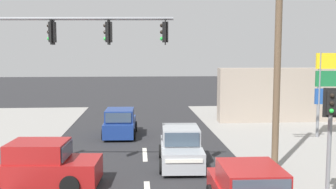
{
  "coord_description": "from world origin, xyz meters",
  "views": [
    {
      "loc": [
        -0.26,
        -9.39,
        4.52
      ],
      "look_at": [
        0.75,
        4.0,
        3.13
      ],
      "focal_mm": 42.0,
      "sensor_mm": 36.0,
      "label": 1
    }
  ],
  "objects_px": {
    "shopping_plaza_sign": "(334,83)",
    "pedestal_signal_right_kerb": "(330,128)",
    "hatchback_oncoming_near": "(120,123)",
    "traffic_signal_mast": "(43,59)",
    "utility_pole_midground_right": "(278,47)",
    "hatchback_receding_far": "(181,148)",
    "sedan_crossing_left": "(38,166)"
  },
  "relations": [
    {
      "from": "traffic_signal_mast",
      "to": "shopping_plaza_sign",
      "type": "height_order",
      "value": "traffic_signal_mast"
    },
    {
      "from": "traffic_signal_mast",
      "to": "shopping_plaza_sign",
      "type": "distance_m",
      "value": 15.36
    },
    {
      "from": "hatchback_receding_far",
      "to": "hatchback_oncoming_near",
      "type": "bearing_deg",
      "value": 114.84
    },
    {
      "from": "hatchback_receding_far",
      "to": "sedan_crossing_left",
      "type": "height_order",
      "value": "sedan_crossing_left"
    },
    {
      "from": "pedestal_signal_right_kerb",
      "to": "hatchback_oncoming_near",
      "type": "xyz_separation_m",
      "value": [
        -6.48,
        10.86,
        -1.71
      ]
    },
    {
      "from": "pedestal_signal_right_kerb",
      "to": "utility_pole_midground_right",
      "type": "bearing_deg",
      "value": 92.48
    },
    {
      "from": "pedestal_signal_right_kerb",
      "to": "hatchback_oncoming_near",
      "type": "bearing_deg",
      "value": 120.84
    },
    {
      "from": "shopping_plaza_sign",
      "to": "hatchback_receding_far",
      "type": "bearing_deg",
      "value": -151.81
    },
    {
      "from": "hatchback_oncoming_near",
      "to": "shopping_plaza_sign",
      "type": "bearing_deg",
      "value": -5.82
    },
    {
      "from": "utility_pole_midground_right",
      "to": "hatchback_oncoming_near",
      "type": "height_order",
      "value": "utility_pole_midground_right"
    },
    {
      "from": "hatchback_receding_far",
      "to": "sedan_crossing_left",
      "type": "xyz_separation_m",
      "value": [
        -5.16,
        -2.26,
        0.0
      ]
    },
    {
      "from": "utility_pole_midground_right",
      "to": "traffic_signal_mast",
      "type": "relative_size",
      "value": 1.32
    },
    {
      "from": "traffic_signal_mast",
      "to": "hatchback_receding_far",
      "type": "distance_m",
      "value": 6.44
    },
    {
      "from": "traffic_signal_mast",
      "to": "hatchback_oncoming_near",
      "type": "xyz_separation_m",
      "value": [
        2.19,
        7.89,
        -3.65
      ]
    },
    {
      "from": "pedestal_signal_right_kerb",
      "to": "sedan_crossing_left",
      "type": "height_order",
      "value": "pedestal_signal_right_kerb"
    },
    {
      "from": "sedan_crossing_left",
      "to": "hatchback_oncoming_near",
      "type": "bearing_deg",
      "value": 73.47
    },
    {
      "from": "sedan_crossing_left",
      "to": "traffic_signal_mast",
      "type": "bearing_deg",
      "value": 49.31
    },
    {
      "from": "sedan_crossing_left",
      "to": "hatchback_receding_far",
      "type": "bearing_deg",
      "value": 23.62
    },
    {
      "from": "shopping_plaza_sign",
      "to": "pedestal_signal_right_kerb",
      "type": "bearing_deg",
      "value": -117.69
    },
    {
      "from": "pedestal_signal_right_kerb",
      "to": "sedan_crossing_left",
      "type": "xyz_separation_m",
      "value": [
        -8.91,
        2.69,
        -1.71
      ]
    },
    {
      "from": "pedestal_signal_right_kerb",
      "to": "hatchback_receding_far",
      "type": "xyz_separation_m",
      "value": [
        -3.75,
        4.95,
        -1.71
      ]
    },
    {
      "from": "hatchback_receding_far",
      "to": "hatchback_oncoming_near",
      "type": "height_order",
      "value": "same"
    },
    {
      "from": "traffic_signal_mast",
      "to": "utility_pole_midground_right",
      "type": "bearing_deg",
      "value": 6.53
    },
    {
      "from": "traffic_signal_mast",
      "to": "sedan_crossing_left",
      "type": "relative_size",
      "value": 1.58
    },
    {
      "from": "pedestal_signal_right_kerb",
      "to": "hatchback_oncoming_near",
      "type": "relative_size",
      "value": 0.97
    },
    {
      "from": "pedestal_signal_right_kerb",
      "to": "sedan_crossing_left",
      "type": "distance_m",
      "value": 9.46
    },
    {
      "from": "utility_pole_midground_right",
      "to": "sedan_crossing_left",
      "type": "xyz_separation_m",
      "value": [
        -8.74,
        -1.25,
        -4.07
      ]
    },
    {
      "from": "pedestal_signal_right_kerb",
      "to": "hatchback_oncoming_near",
      "type": "height_order",
      "value": "pedestal_signal_right_kerb"
    },
    {
      "from": "traffic_signal_mast",
      "to": "hatchback_oncoming_near",
      "type": "bearing_deg",
      "value": 74.51
    },
    {
      "from": "hatchback_receding_far",
      "to": "hatchback_oncoming_near",
      "type": "distance_m",
      "value": 6.51
    },
    {
      "from": "hatchback_receding_far",
      "to": "hatchback_oncoming_near",
      "type": "xyz_separation_m",
      "value": [
        -2.74,
        5.91,
        0.0
      ]
    },
    {
      "from": "utility_pole_midground_right",
      "to": "traffic_signal_mast",
      "type": "distance_m",
      "value": 8.57
    }
  ]
}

